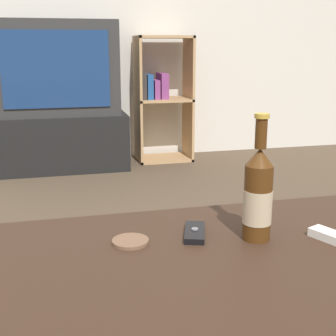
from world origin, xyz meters
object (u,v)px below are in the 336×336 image
at_px(bookshelf, 161,96).
at_px(cell_phone, 195,232).
at_px(television, 56,68).
at_px(tv_stand, 60,142).
at_px(beer_bottle, 258,195).

height_order(bookshelf, cell_phone, bookshelf).
bearing_deg(bookshelf, cell_phone, -101.40).
bearing_deg(bookshelf, television, -173.35).
distance_m(television, bookshelf, 0.84).
height_order(tv_stand, bookshelf, bookshelf).
relative_size(tv_stand, beer_bottle, 3.46).
distance_m(television, beer_bottle, 2.68).
bearing_deg(beer_bottle, tv_stand, 98.48).
height_order(bookshelf, beer_bottle, bookshelf).
xyz_separation_m(tv_stand, bookshelf, (0.81, 0.09, 0.32)).
bearing_deg(tv_stand, beer_bottle, -81.52).
bearing_deg(television, bookshelf, 6.65).
bearing_deg(bookshelf, beer_bottle, -98.54).
relative_size(television, bookshelf, 0.91).
relative_size(television, beer_bottle, 3.10).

